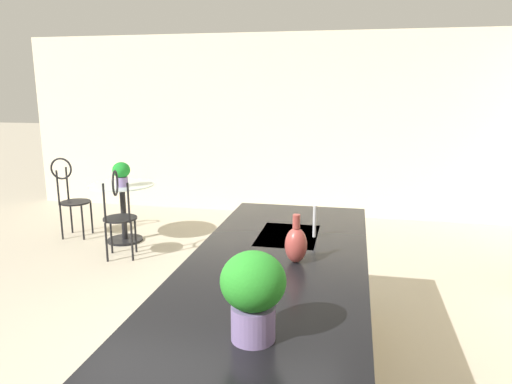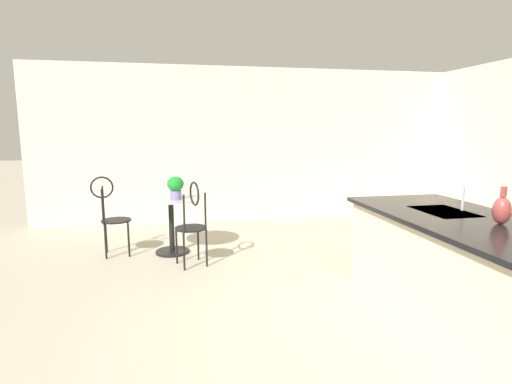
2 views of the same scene
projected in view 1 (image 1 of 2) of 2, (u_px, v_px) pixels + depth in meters
name	position (u px, v px, depth m)	size (l,w,h in m)	color
ground_plane	(164.00, 360.00, 3.41)	(40.00, 40.00, 0.00)	#B2A893
wall_left_window	(270.00, 125.00, 7.19)	(0.12, 7.80, 2.70)	beige
kitchen_island	(274.00, 335.00, 2.85)	(2.80, 1.06, 0.92)	beige
bistro_table	(123.00, 207.00, 5.95)	(0.80, 0.80, 0.74)	black
chair_near_window	(70.00, 194.00, 6.12)	(0.43, 0.51, 1.04)	black
chair_by_island	(119.00, 210.00, 5.31)	(0.52, 0.48, 1.04)	black
sink_faucet	(315.00, 221.00, 3.22)	(0.02, 0.02, 0.22)	#B2B5BA
potted_plant_on_table	(121.00, 173.00, 5.72)	(0.21, 0.21, 0.30)	#7A669E
potted_plant_counter_far	(253.00, 290.00, 1.88)	(0.26, 0.26, 0.37)	#7A669E
vase_on_counter	(296.00, 244.00, 2.75)	(0.13, 0.13, 0.29)	#993D38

